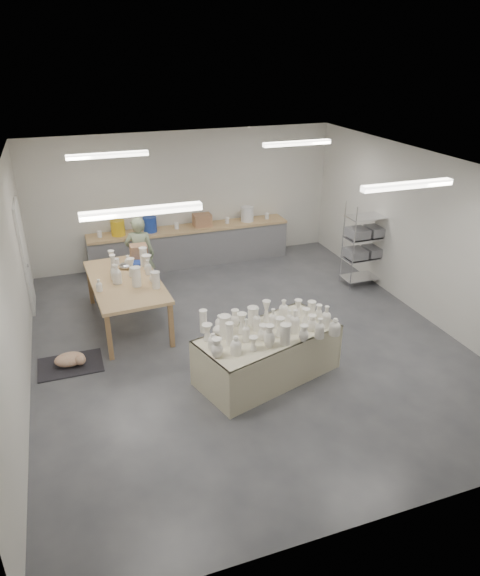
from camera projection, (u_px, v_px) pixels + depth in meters
name	position (u px, v px, depth m)	size (l,w,h in m)	color
room	(237.00, 227.00, 8.10)	(8.00, 8.02, 3.00)	#424449
back_counter	(190.00, 244.00, 11.87)	(4.60, 0.60, 1.24)	tan
wire_shelf	(366.00, 243.00, 10.70)	(0.88, 0.48, 1.80)	silver
drying_table	(267.00, 352.00, 7.80)	(2.36, 1.65, 1.13)	olive
work_table	(129.00, 276.00, 9.24)	(1.29, 2.40, 1.25)	tan
rug	(71.00, 365.00, 8.23)	(1.00, 0.70, 0.02)	black
cat	(71.00, 359.00, 8.18)	(0.57, 0.49, 0.20)	white
potter	(140.00, 255.00, 10.40)	(0.59, 0.39, 1.62)	gray
red_stool	(140.00, 272.00, 10.85)	(0.44, 0.44, 0.34)	red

